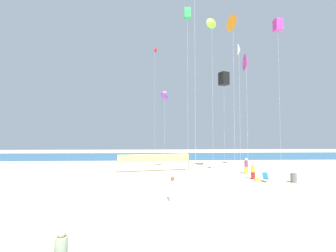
{
  "coord_description": "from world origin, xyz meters",
  "views": [
    {
      "loc": [
        -0.98,
        -17.04,
        4.32
      ],
      "look_at": [
        0.18,
        7.0,
        5.42
      ],
      "focal_mm": 24.78,
      "sensor_mm": 36.0,
      "label": 1
    }
  ],
  "objects": [
    {
      "name": "ground_plane",
      "position": [
        0.0,
        0.0,
        0.0
      ],
      "size": [
        120.0,
        120.0,
        0.0
      ],
      "primitive_type": "plane",
      "color": "beige"
    },
    {
      "name": "ocean_band",
      "position": [
        0.0,
        34.89,
        0.0
      ],
      "size": [
        120.0,
        20.0,
        0.01
      ],
      "primitive_type": "cube",
      "color": "#28608C",
      "rests_on": "ground"
    },
    {
      "name": "beachgoer_white_shirt",
      "position": [
        0.07,
        -1.64,
        0.91
      ],
      "size": [
        0.39,
        0.39,
        1.7
      ],
      "rotation": [
        0.0,
        0.0,
        1.51
      ],
      "color": "white",
      "rests_on": "ground"
    },
    {
      "name": "beachgoer_plum_shirt",
      "position": [
        9.41,
        9.52,
        0.98
      ],
      "size": [
        0.42,
        0.42,
        1.84
      ],
      "rotation": [
        0.0,
        0.0,
        2.67
      ],
      "color": "gold",
      "rests_on": "ground"
    },
    {
      "name": "beachgoer_mustard_shirt",
      "position": [
        8.77,
        6.17,
        0.83
      ],
      "size": [
        0.36,
        0.36,
        1.56
      ],
      "rotation": [
        0.0,
        0.0,
        0.06
      ],
      "color": "maroon",
      "rests_on": "ground"
    },
    {
      "name": "folding_beach_chair",
      "position": [
        9.4,
        4.71,
        0.47
      ],
      "size": [
        0.52,
        0.65,
        0.89
      ],
      "rotation": [
        0.0,
        0.0,
        0.32
      ],
      "color": "#1959B2",
      "rests_on": "ground"
    },
    {
      "name": "trash_barrel",
      "position": [
        11.85,
        4.27,
        0.44
      ],
      "size": [
        0.55,
        0.55,
        0.87
      ],
      "primitive_type": "cylinder",
      "color": "#595960",
      "rests_on": "ground"
    },
    {
      "name": "volleyball_net",
      "position": [
        -1.28,
        11.31,
        1.64
      ],
      "size": [
        8.74,
        1.92,
        2.4
      ],
      "color": "#4C4C51",
      "rests_on": "ground"
    },
    {
      "name": "beach_handbag",
      "position": [
        8.61,
        4.96,
        0.16
      ],
      "size": [
        0.4,
        0.2,
        0.32
      ],
      "primitive_type": "cube",
      "color": "gold",
      "rests_on": "ground"
    },
    {
      "name": "kite_green_box",
      "position": [
        2.87,
        11.56,
        19.95
      ],
      "size": [
        0.81,
        0.81,
        20.6
      ],
      "color": "silver",
      "rests_on": "ground"
    },
    {
      "name": "kite_orange_delta",
      "position": [
        6.0,
        3.47,
        14.71
      ],
      "size": [
        0.86,
        1.5,
        15.47
      ],
      "color": "silver",
      "rests_on": "ground"
    },
    {
      "name": "kite_magenta_box",
      "position": [
        12.79,
        8.16,
        17.01
      ],
      "size": [
        0.87,
        0.87,
        17.68
      ],
      "color": "silver",
      "rests_on": "ground"
    },
    {
      "name": "kite_black_box",
      "position": [
        7.24,
        10.75,
        11.43
      ],
      "size": [
        1.3,
        1.3,
        12.22
      ],
      "color": "silver",
      "rests_on": "ground"
    },
    {
      "name": "kite_red_delta",
      "position": [
        -1.32,
        19.64,
        18.19
      ],
      "size": [
        0.6,
        1.03,
        18.75
      ],
      "color": "silver",
      "rests_on": "ground"
    },
    {
      "name": "kite_violet_inflatable",
      "position": [
        0.18,
        17.59,
        10.44
      ],
      "size": [
        1.57,
        2.82,
        11.16
      ],
      "color": "silver",
      "rests_on": "ground"
    },
    {
      "name": "kite_magenta_delta",
      "position": [
        8.26,
        6.16,
        11.98
      ],
      "size": [
        0.62,
        1.73,
        12.83
      ],
      "color": "silver",
      "rests_on": "ground"
    },
    {
      "name": "kite_lime_delta",
      "position": [
        5.45,
        9.25,
        17.63
      ],
      "size": [
        1.3,
        0.68,
        18.3
      ],
      "color": "silver",
      "rests_on": "ground"
    },
    {
      "name": "kite_white_delta",
      "position": [
        8.62,
        9.22,
        14.47
      ],
      "size": [
        0.76,
        1.58,
        15.26
      ],
      "color": "silver",
      "rests_on": "ground"
    }
  ]
}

